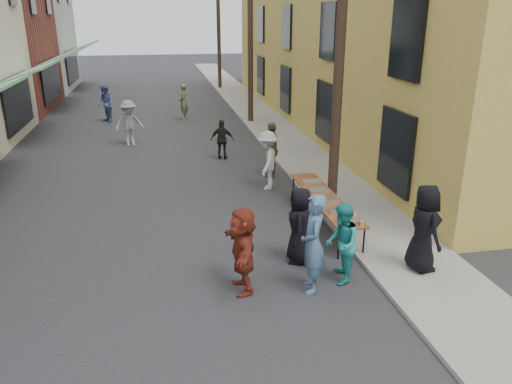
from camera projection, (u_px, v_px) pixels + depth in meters
name	position (u px, v px, depth m)	size (l,w,h in m)	color
ground	(178.00, 281.00, 10.09)	(120.00, 120.00, 0.00)	#28282B
sidewalk	(264.00, 121.00, 24.84)	(2.20, 60.00, 0.10)	gray
building_ochre	(397.00, 16.00, 23.35)	(10.00, 28.00, 10.00)	gold
utility_pole_near	(340.00, 40.00, 12.12)	(0.26, 0.26, 9.00)	#2D2116
utility_pole_mid	(250.00, 27.00, 23.21)	(0.26, 0.26, 9.00)	#2D2116
utility_pole_far	(218.00, 23.00, 34.29)	(0.26, 0.26, 9.00)	#2D2116
serving_table	(325.00, 198.00, 12.54)	(0.70, 4.00, 0.75)	maroon
catering_tray_sausage	(349.00, 221.00, 10.99)	(0.50, 0.33, 0.08)	maroon
catering_tray_foil_b	(338.00, 210.00, 11.59)	(0.50, 0.33, 0.08)	#B2B2B7
catering_tray_buns	(329.00, 200.00, 12.24)	(0.50, 0.33, 0.08)	tan
catering_tray_foil_d	(320.00, 190.00, 12.89)	(0.50, 0.33, 0.08)	#B2B2B7
catering_tray_buns_end	(312.00, 182.00, 13.53)	(0.50, 0.33, 0.08)	tan
condiment_jar_a	(344.00, 227.00, 10.68)	(0.07, 0.07, 0.08)	#A57F26
condiment_jar_b	(342.00, 225.00, 10.77)	(0.07, 0.07, 0.08)	#A57F26
condiment_jar_c	(341.00, 223.00, 10.86)	(0.07, 0.07, 0.08)	#A57F26
cup_stack	(362.00, 224.00, 10.79)	(0.08, 0.08, 0.12)	tan
guest_front_a	(300.00, 225.00, 10.63)	(0.82, 0.53, 1.68)	black
guest_front_b	(313.00, 244.00, 9.45)	(0.72, 0.47, 1.97)	#4A6B8F
guest_front_c	(342.00, 244.00, 9.82)	(0.80, 0.63, 1.66)	teal
guest_front_d	(268.00, 160.00, 15.10)	(1.16, 0.67, 1.80)	beige
guest_front_e	(272.00, 149.00, 16.32)	(1.06, 0.44, 1.81)	brown
guest_queue_back	(243.00, 250.00, 9.49)	(1.59, 0.51, 1.72)	maroon
server	(424.00, 228.00, 10.07)	(0.90, 0.58, 1.83)	black
passerby_left	(129.00, 123.00, 20.17)	(1.19, 0.68, 1.84)	gray
passerby_mid	(222.00, 140.00, 18.29)	(0.86, 0.36, 1.47)	black
passerby_right	(183.00, 102.00, 25.00)	(0.66, 0.43, 1.81)	#5D663B
passerby_far	(106.00, 104.00, 24.50)	(0.89, 0.69, 1.82)	#485A8C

